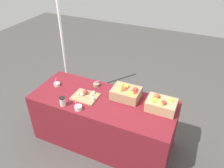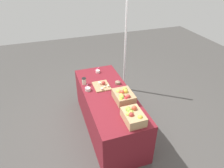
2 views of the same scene
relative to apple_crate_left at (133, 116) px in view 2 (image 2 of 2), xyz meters
name	(u,v)px [view 2 (image 2 of 2)]	position (x,y,z in m)	size (l,w,h in m)	color
ground_plane	(109,127)	(-0.72, -0.12, -0.82)	(10.00, 10.00, 0.00)	#474442
table	(108,111)	(-0.72, -0.12, -0.45)	(1.90, 0.76, 0.74)	maroon
apple_crate_left	(133,116)	(0.00, 0.00, 0.00)	(0.35, 0.25, 0.19)	tan
apple_crate_middle	(123,96)	(-0.46, 0.05, 0.00)	(0.36, 0.27, 0.18)	tan
cutting_board_front	(102,86)	(-0.96, -0.15, -0.06)	(0.33, 0.27, 0.08)	tan
sample_bowl_near	(88,89)	(-0.91, -0.41, -0.05)	(0.09, 0.09, 0.11)	silver
sample_bowl_mid	(118,83)	(-0.95, 0.13, -0.06)	(0.10, 0.09, 0.10)	gray
sample_bowl_far	(98,71)	(-1.46, -0.09, -0.05)	(0.08, 0.10, 0.10)	silver
coffee_cup	(84,81)	(-1.12, -0.42, -0.02)	(0.07, 0.07, 0.12)	beige
tent_pole	(125,50)	(-1.80, 0.61, 0.16)	(0.04, 0.04, 1.96)	white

